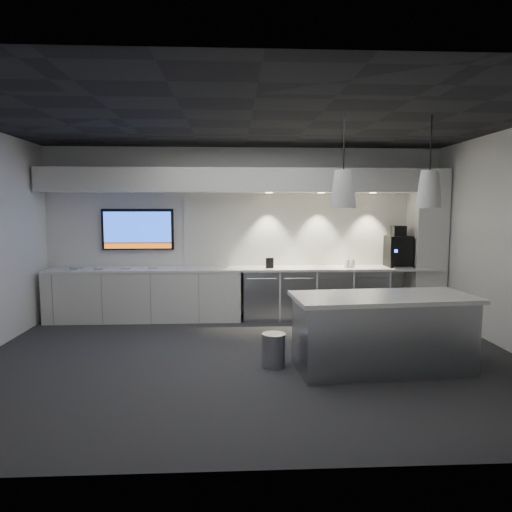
{
  "coord_description": "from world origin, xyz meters",
  "views": [
    {
      "loc": [
        -0.22,
        -5.68,
        1.93
      ],
      "look_at": [
        0.12,
        1.1,
        1.22
      ],
      "focal_mm": 32.0,
      "sensor_mm": 36.0,
      "label": 1
    }
  ],
  "objects": [
    {
      "name": "wall_tv",
      "position": [
        -1.9,
        2.45,
        1.56
      ],
      "size": [
        1.25,
        0.07,
        0.72
      ],
      "color": "black",
      "rests_on": "wall_back"
    },
    {
      "name": "sign_black",
      "position": [
        0.41,
        2.1,
        0.99
      ],
      "size": [
        0.14,
        0.06,
        0.18
      ],
      "primitive_type": "cube",
      "rotation": [
        0.0,
        0.0,
        0.3
      ],
      "color": "black",
      "rests_on": "back_counter"
    },
    {
      "name": "floor",
      "position": [
        0.0,
        0.0,
        0.0
      ],
      "size": [
        7.0,
        7.0,
        0.0
      ],
      "primitive_type": "plane",
      "color": "#2A2A2D",
      "rests_on": "ground"
    },
    {
      "name": "tray_d",
      "position": [
        -1.61,
        2.15,
        0.91
      ],
      "size": [
        0.19,
        0.19,
        0.02
      ],
      "primitive_type": "cube",
      "rotation": [
        0.0,
        0.0,
        0.19
      ],
      "color": "#A4A4A4",
      "rests_on": "back_counter"
    },
    {
      "name": "island",
      "position": [
        1.56,
        -0.43,
        0.46
      ],
      "size": [
        2.2,
        1.09,
        0.9
      ],
      "rotation": [
        0.0,
        0.0,
        0.08
      ],
      "color": "#92959A",
      "rests_on": "floor"
    },
    {
      "name": "fridge_unit_c",
      "position": [
        1.51,
        2.17,
        0.42
      ],
      "size": [
        0.6,
        0.61,
        0.85
      ],
      "primitive_type": "cube",
      "color": "#92959A",
      "rests_on": "floor"
    },
    {
      "name": "pendant_right",
      "position": [
        2.06,
        -0.43,
        2.15
      ],
      "size": [
        0.3,
        0.3,
        1.13
      ],
      "color": "silver",
      "rests_on": "ceiling"
    },
    {
      "name": "wall_back",
      "position": [
        0.0,
        2.5,
        1.5
      ],
      "size": [
        7.0,
        0.0,
        7.0
      ],
      "primitive_type": "plane",
      "rotation": [
        1.57,
        0.0,
        0.0
      ],
      "color": "white",
      "rests_on": "floor"
    },
    {
      "name": "left_base_cabinets",
      "position": [
        -1.75,
        2.17,
        0.43
      ],
      "size": [
        3.3,
        0.63,
        0.86
      ],
      "primitive_type": "cube",
      "color": "silver",
      "rests_on": "floor"
    },
    {
      "name": "column",
      "position": [
        3.2,
        2.2,
        1.3
      ],
      "size": [
        0.55,
        0.55,
        2.6
      ],
      "primitive_type": "cube",
      "color": "silver",
      "rests_on": "floor"
    },
    {
      "name": "soffit",
      "position": [
        0.0,
        2.2,
        2.4
      ],
      "size": [
        6.9,
        0.6,
        0.4
      ],
      "primitive_type": "cube",
      "color": "silver",
      "rests_on": "wall_back"
    },
    {
      "name": "backsplash",
      "position": [
        1.2,
        2.48,
        1.55
      ],
      "size": [
        4.6,
        0.03,
        1.3
      ],
      "primitive_type": "cube",
      "color": "silver",
      "rests_on": "wall_back"
    },
    {
      "name": "coffee_machine",
      "position": [
        2.69,
        2.2,
        1.2
      ],
      "size": [
        0.41,
        0.58,
        0.72
      ],
      "rotation": [
        0.0,
        0.0,
        -0.04
      ],
      "color": "black",
      "rests_on": "back_counter"
    },
    {
      "name": "wall_front",
      "position": [
        0.0,
        -2.5,
        1.5
      ],
      "size": [
        7.0,
        0.0,
        7.0
      ],
      "primitive_type": "plane",
      "rotation": [
        -1.57,
        0.0,
        0.0
      ],
      "color": "white",
      "rests_on": "floor"
    },
    {
      "name": "fridge_unit_b",
      "position": [
        0.88,
        2.17,
        0.42
      ],
      "size": [
        0.6,
        0.61,
        0.85
      ],
      "primitive_type": "cube",
      "color": "#92959A",
      "rests_on": "floor"
    },
    {
      "name": "tray_c",
      "position": [
        -2.07,
        2.15,
        0.91
      ],
      "size": [
        0.2,
        0.2,
        0.02
      ],
      "primitive_type": "cube",
      "rotation": [
        0.0,
        0.0,
        0.25
      ],
      "color": "#A4A4A4",
      "rests_on": "back_counter"
    },
    {
      "name": "back_counter",
      "position": [
        0.0,
        2.17,
        0.88
      ],
      "size": [
        6.8,
        0.65,
        0.04
      ],
      "primitive_type": "cube",
      "color": "white",
      "rests_on": "left_base_cabinets"
    },
    {
      "name": "pendant_left",
      "position": [
        1.05,
        -0.43,
        2.15
      ],
      "size": [
        0.3,
        0.3,
        1.13
      ],
      "color": "silver",
      "rests_on": "ceiling"
    },
    {
      "name": "sign_white",
      "position": [
        -0.41,
        2.13,
        0.97
      ],
      "size": [
        0.18,
        0.03,
        0.14
      ],
      "primitive_type": "cube",
      "rotation": [
        0.0,
        0.0,
        0.07
      ],
      "color": "white",
      "rests_on": "back_counter"
    },
    {
      "name": "cup_cluster",
      "position": [
        1.81,
        2.12,
        0.97
      ],
      "size": [
        0.16,
        0.16,
        0.14
      ],
      "primitive_type": null,
      "color": "silver",
      "rests_on": "back_counter"
    },
    {
      "name": "fridge_unit_a",
      "position": [
        0.25,
        2.17,
        0.42
      ],
      "size": [
        0.6,
        0.61,
        0.85
      ],
      "primitive_type": "cube",
      "color": "#92959A",
      "rests_on": "floor"
    },
    {
      "name": "tray_b",
      "position": [
        -2.5,
        2.09,
        0.91
      ],
      "size": [
        0.19,
        0.19,
        0.02
      ],
      "primitive_type": "cube",
      "rotation": [
        0.0,
        0.0,
        0.19
      ],
      "color": "#A4A4A4",
      "rests_on": "back_counter"
    },
    {
      "name": "bin",
      "position": [
        0.27,
        -0.27,
        0.2
      ],
      "size": [
        0.34,
        0.34,
        0.41
      ],
      "primitive_type": "cylinder",
      "rotation": [
        0.0,
        0.0,
        -0.19
      ],
      "color": "#92959A",
      "rests_on": "floor"
    },
    {
      "name": "ceiling",
      "position": [
        0.0,
        0.0,
        3.0
      ],
      "size": [
        7.0,
        7.0,
        0.0
      ],
      "primitive_type": "plane",
      "rotation": [
        3.14,
        0.0,
        0.0
      ],
      "color": "black",
      "rests_on": "wall_back"
    },
    {
      "name": "fridge_unit_d",
      "position": [
        2.14,
        2.17,
        0.42
      ],
      "size": [
        0.6,
        0.61,
        0.85
      ],
      "primitive_type": "cube",
      "color": "#92959A",
      "rests_on": "floor"
    },
    {
      "name": "tray_a",
      "position": [
        -2.9,
        2.17,
        0.91
      ],
      "size": [
        0.2,
        0.2,
        0.02
      ],
      "primitive_type": "cube",
      "rotation": [
        0.0,
        0.0,
        -0.29
      ],
      "color": "#A4A4A4",
      "rests_on": "back_counter"
    }
  ]
}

